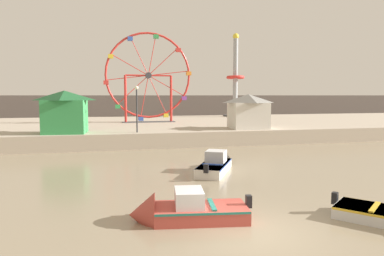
{
  "coord_description": "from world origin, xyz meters",
  "views": [
    {
      "loc": [
        -4.45,
        -10.34,
        4.39
      ],
      "look_at": [
        0.69,
        10.84,
        2.39
      ],
      "focal_mm": 33.25,
      "sensor_mm": 36.0,
      "label": 1
    }
  ],
  "objects_px": {
    "motorboat_faded_red": "(179,211)",
    "promenade_lamp_near": "(137,102)",
    "motorboat_white_red_stripe": "(217,164)",
    "carnival_booth_green_kiosk": "(65,111)",
    "carnival_booth_white_ticket": "(248,111)",
    "ferris_wheel_red_frame": "(148,77)",
    "drop_tower_steel_tower": "(235,81)"
  },
  "relations": [
    {
      "from": "motorboat_white_red_stripe",
      "to": "promenade_lamp_near",
      "type": "xyz_separation_m",
      "value": [
        -3.81,
        10.14,
        3.47
      ]
    },
    {
      "from": "ferris_wheel_red_frame",
      "to": "carnival_booth_green_kiosk",
      "type": "xyz_separation_m",
      "value": [
        -8.1,
        -10.42,
        -3.35
      ]
    },
    {
      "from": "promenade_lamp_near",
      "to": "drop_tower_steel_tower",
      "type": "bearing_deg",
      "value": 50.69
    },
    {
      "from": "carnival_booth_white_ticket",
      "to": "promenade_lamp_near",
      "type": "relative_size",
      "value": 0.99
    },
    {
      "from": "ferris_wheel_red_frame",
      "to": "carnival_booth_green_kiosk",
      "type": "height_order",
      "value": "ferris_wheel_red_frame"
    },
    {
      "from": "carnival_booth_white_ticket",
      "to": "carnival_booth_green_kiosk",
      "type": "bearing_deg",
      "value": -174.14
    },
    {
      "from": "carnival_booth_green_kiosk",
      "to": "promenade_lamp_near",
      "type": "relative_size",
      "value": 0.99
    },
    {
      "from": "ferris_wheel_red_frame",
      "to": "carnival_booth_white_ticket",
      "type": "distance_m",
      "value": 13.36
    },
    {
      "from": "ferris_wheel_red_frame",
      "to": "carnival_booth_white_ticket",
      "type": "height_order",
      "value": "ferris_wheel_red_frame"
    },
    {
      "from": "motorboat_faded_red",
      "to": "motorboat_white_red_stripe",
      "type": "distance_m",
      "value": 8.8
    },
    {
      "from": "motorboat_white_red_stripe",
      "to": "promenade_lamp_near",
      "type": "distance_m",
      "value": 11.37
    },
    {
      "from": "motorboat_faded_red",
      "to": "promenade_lamp_near",
      "type": "bearing_deg",
      "value": -81.77
    },
    {
      "from": "drop_tower_steel_tower",
      "to": "carnival_booth_white_ticket",
      "type": "distance_m",
      "value": 19.53
    },
    {
      "from": "motorboat_white_red_stripe",
      "to": "carnival_booth_white_ticket",
      "type": "xyz_separation_m",
      "value": [
        6.68,
        11.38,
        2.59
      ]
    },
    {
      "from": "motorboat_white_red_stripe",
      "to": "carnival_booth_green_kiosk",
      "type": "xyz_separation_m",
      "value": [
        -9.6,
        10.93,
        2.74
      ]
    },
    {
      "from": "carnival_booth_white_ticket",
      "to": "promenade_lamp_near",
      "type": "bearing_deg",
      "value": -168.99
    },
    {
      "from": "motorboat_faded_red",
      "to": "motorboat_white_red_stripe",
      "type": "relative_size",
      "value": 0.89
    },
    {
      "from": "motorboat_faded_red",
      "to": "carnival_booth_green_kiosk",
      "type": "height_order",
      "value": "carnival_booth_green_kiosk"
    },
    {
      "from": "carnival_booth_green_kiosk",
      "to": "motorboat_white_red_stripe",
      "type": "bearing_deg",
      "value": -43.75
    },
    {
      "from": "motorboat_white_red_stripe",
      "to": "ferris_wheel_red_frame",
      "type": "xyz_separation_m",
      "value": [
        -1.49,
        21.35,
        6.09
      ]
    },
    {
      "from": "ferris_wheel_red_frame",
      "to": "carnival_booth_green_kiosk",
      "type": "relative_size",
      "value": 2.66
    },
    {
      "from": "motorboat_faded_red",
      "to": "carnival_booth_white_ticket",
      "type": "relative_size",
      "value": 1.15
    },
    {
      "from": "motorboat_white_red_stripe",
      "to": "ferris_wheel_red_frame",
      "type": "distance_m",
      "value": 22.25
    },
    {
      "from": "drop_tower_steel_tower",
      "to": "ferris_wheel_red_frame",
      "type": "bearing_deg",
      "value": -148.52
    },
    {
      "from": "carnival_booth_green_kiosk",
      "to": "carnival_booth_white_ticket",
      "type": "distance_m",
      "value": 16.29
    },
    {
      "from": "drop_tower_steel_tower",
      "to": "motorboat_white_red_stripe",
      "type": "bearing_deg",
      "value": -112.39
    },
    {
      "from": "ferris_wheel_red_frame",
      "to": "motorboat_faded_red",
      "type": "bearing_deg",
      "value": -94.71
    },
    {
      "from": "drop_tower_steel_tower",
      "to": "motorboat_faded_red",
      "type": "bearing_deg",
      "value": -113.23
    },
    {
      "from": "motorboat_faded_red",
      "to": "promenade_lamp_near",
      "type": "xyz_separation_m",
      "value": [
        0.09,
        18.03,
        3.5
      ]
    },
    {
      "from": "motorboat_faded_red",
      "to": "promenade_lamp_near",
      "type": "relative_size",
      "value": 1.13
    },
    {
      "from": "motorboat_white_red_stripe",
      "to": "promenade_lamp_near",
      "type": "height_order",
      "value": "promenade_lamp_near"
    },
    {
      "from": "motorboat_white_red_stripe",
      "to": "ferris_wheel_red_frame",
      "type": "relative_size",
      "value": 0.48
    }
  ]
}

